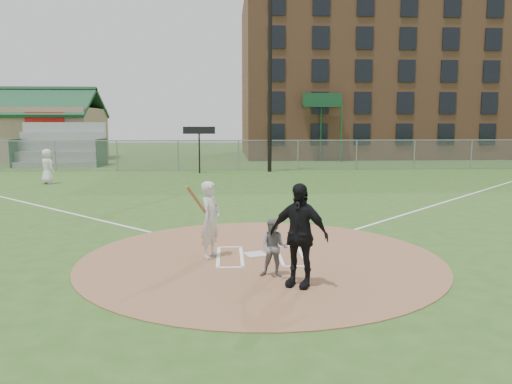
{
  "coord_description": "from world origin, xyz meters",
  "views": [
    {
      "loc": [
        -0.78,
        -11.32,
        3.15
      ],
      "look_at": [
        0.0,
        2.0,
        1.3
      ],
      "focal_mm": 35.0,
      "sensor_mm": 36.0,
      "label": 1
    }
  ],
  "objects": [
    {
      "name": "light_pole",
      "position": [
        2.0,
        21.0,
        6.61
      ],
      "size": [
        1.2,
        0.3,
        12.22
      ],
      "color": "black",
      "rests_on": "ground"
    },
    {
      "name": "home_plate",
      "position": [
        -0.11,
        0.25,
        0.04
      ],
      "size": [
        0.59,
        0.59,
        0.03
      ],
      "primitive_type": "cube",
      "rotation": [
        0.0,
        0.0,
        0.31
      ],
      "color": "silver",
      "rests_on": "dirt_circle"
    },
    {
      "name": "batter_at_plate",
      "position": [
        -1.17,
        0.13,
        0.92
      ],
      "size": [
        0.86,
        1.03,
        1.79
      ],
      "color": "silver",
      "rests_on": "dirt_circle"
    },
    {
      "name": "scoreboard_sign",
      "position": [
        -2.5,
        20.2,
        2.39
      ],
      "size": [
        2.0,
        0.1,
        2.93
      ],
      "color": "black",
      "rests_on": "ground"
    },
    {
      "name": "brick_warehouse",
      "position": [
        16.0,
        37.96,
        7.5
      ],
      "size": [
        30.0,
        17.17,
        15.0
      ],
      "color": "brown",
      "rests_on": "ground"
    },
    {
      "name": "bleachers",
      "position": [
        -13.0,
        26.2,
        1.59
      ],
      "size": [
        6.08,
        3.2,
        3.2
      ],
      "color": "#B7BABF",
      "rests_on": "ground"
    },
    {
      "name": "clubhouse",
      "position": [
        -18.0,
        32.99,
        2.39
      ],
      "size": [
        12.2,
        8.71,
        6.23
      ],
      "color": "tan",
      "rests_on": "ground"
    },
    {
      "name": "batters_boxes",
      "position": [
        0.0,
        0.15,
        0.03
      ],
      "size": [
        2.08,
        1.88,
        0.01
      ],
      "color": "white",
      "rests_on": "dirt_circle"
    },
    {
      "name": "ondeck_player",
      "position": [
        -10.11,
        15.12,
        0.9
      ],
      "size": [
        1.05,
        1.01,
        1.81
      ],
      "primitive_type": "imported",
      "rotation": [
        0.0,
        0.0,
        2.45
      ],
      "color": "white",
      "rests_on": "ground"
    },
    {
      "name": "umpire",
      "position": [
        0.58,
        -2.05,
        1.03
      ],
      "size": [
        1.27,
        1.01,
        2.01
      ],
      "primitive_type": "imported",
      "rotation": [
        0.0,
        0.0,
        -0.52
      ],
      "color": "black",
      "rests_on": "dirt_circle"
    },
    {
      "name": "foul_line_third",
      "position": [
        -9.0,
        9.0,
        0.01
      ],
      "size": [
        17.04,
        17.04,
        0.01
      ],
      "primitive_type": "cube",
      "rotation": [
        0.0,
        0.0,
        0.79
      ],
      "color": "white",
      "rests_on": "ground"
    },
    {
      "name": "ground",
      "position": [
        0.0,
        0.0,
        0.0
      ],
      "size": [
        140.0,
        140.0,
        0.0
      ],
      "primitive_type": "plane",
      "color": "#2D541D",
      "rests_on": "ground"
    },
    {
      "name": "outfield_fence",
      "position": [
        0.0,
        22.0,
        1.02
      ],
      "size": [
        56.08,
        0.08,
        2.03
      ],
      "color": "slate",
      "rests_on": "ground"
    },
    {
      "name": "foul_line_first",
      "position": [
        9.0,
        9.0,
        0.01
      ],
      "size": [
        17.04,
        17.04,
        0.01
      ],
      "primitive_type": "cube",
      "rotation": [
        0.0,
        0.0,
        -0.79
      ],
      "color": "white",
      "rests_on": "ground"
    },
    {
      "name": "catcher",
      "position": [
        0.17,
        -1.43,
        0.62
      ],
      "size": [
        0.68,
        0.58,
        1.21
      ],
      "primitive_type": "imported",
      "rotation": [
        0.0,
        0.0,
        -0.23
      ],
      "color": "gray",
      "rests_on": "dirt_circle"
    },
    {
      "name": "dirt_circle",
      "position": [
        0.0,
        0.0,
        0.01
      ],
      "size": [
        8.4,
        8.4,
        0.02
      ],
      "primitive_type": "cylinder",
      "color": "#956746",
      "rests_on": "ground"
    }
  ]
}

